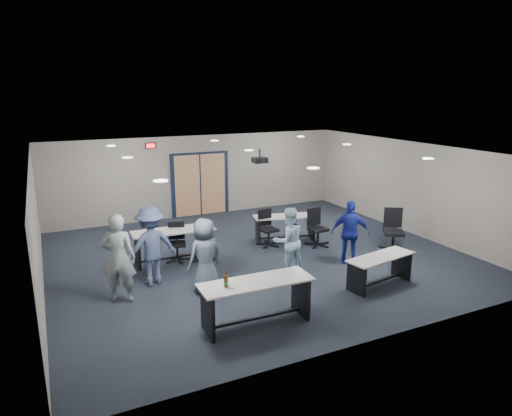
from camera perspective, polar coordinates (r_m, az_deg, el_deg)
name	(u,v)px	position (r m, az deg, el deg)	size (l,w,h in m)	color
floor	(258,256)	(11.76, 0.19, -6.07)	(10.00, 10.00, 0.00)	black
back_wall	(200,176)	(15.45, -7.06, 4.02)	(10.00, 0.04, 2.70)	gray
front_wall	(377,267)	(7.74, 14.87, -7.09)	(10.00, 0.04, 2.70)	gray
left_wall	(37,231)	(10.31, -25.75, -2.64)	(0.04, 9.00, 2.70)	gray
right_wall	(410,188)	(14.20, 18.72, 2.43)	(0.04, 9.00, 2.70)	gray
ceiling	(258,151)	(11.11, 0.20, 7.09)	(10.00, 9.00, 0.04)	white
double_door	(200,185)	(15.47, -6.98, 2.90)	(2.00, 0.07, 2.20)	black
exit_sign	(151,146)	(14.81, -13.05, 7.61)	(0.32, 0.07, 0.18)	black
ceiling_projector	(260,160)	(11.72, 0.47, 6.02)	(0.35, 0.32, 0.37)	black
ceiling_can_lights	(253,151)	(11.33, -0.35, 7.08)	(6.24, 5.74, 0.02)	white
table_front_left	(256,295)	(8.32, -0.03, -10.78)	(2.08, 0.73, 1.15)	beige
table_front_right	(380,266)	(10.29, 15.27, -6.95)	(1.73, 0.83, 0.67)	beige
table_back_left	(174,240)	(11.44, -10.19, -3.93)	(2.03, 0.74, 0.95)	beige
table_back_right	(285,224)	(12.89, 3.66, -1.95)	(1.86, 1.02, 0.72)	beige
chair_back_a	(177,242)	(11.49, -9.85, -4.26)	(0.60, 0.60, 0.96)	black
chair_back_b	(203,242)	(11.41, -6.67, -4.19)	(0.62, 0.62, 0.99)	black
chair_back_c	(269,228)	(12.43, 1.60, -2.55)	(0.62, 0.62, 0.98)	black
chair_back_d	(318,228)	(12.52, 7.78, -2.45)	(0.64, 0.64, 1.02)	black
chair_loose_right	(394,231)	(12.47, 16.84, -2.75)	(0.71, 0.71, 1.14)	black
person_gray	(118,258)	(9.48, -16.81, -6.01)	(0.67, 0.44, 1.83)	gray
person_plaid	(205,256)	(9.58, -6.40, -5.95)	(0.78, 0.51, 1.60)	#4D5969
person_lightblue	(288,241)	(10.50, 4.07, -4.11)	(0.77, 0.60, 1.58)	#BBE1F8
person_navy	(350,232)	(11.31, 11.70, -3.01)	(0.92, 0.38, 1.58)	navy
person_back	(151,246)	(10.14, -13.01, -4.63)	(1.13, 0.65, 1.75)	#425078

